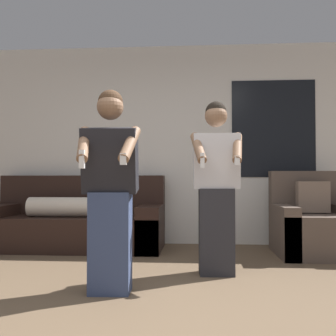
% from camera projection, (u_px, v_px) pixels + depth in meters
% --- Properties ---
extents(ground_plane, '(14.00, 14.00, 0.00)m').
position_uv_depth(ground_plane, '(147.00, 321.00, 2.43)').
color(ground_plane, brown).
extents(wall_back, '(6.95, 0.07, 2.70)m').
position_uv_depth(wall_back, '(175.00, 144.00, 5.37)').
color(wall_back, silver).
rests_on(wall_back, ground_plane).
extents(couch, '(2.18, 0.87, 0.92)m').
position_uv_depth(couch, '(77.00, 223.00, 4.97)').
color(couch, black).
rests_on(couch, ground_plane).
extents(armchair, '(0.88, 0.89, 0.97)m').
position_uv_depth(armchair, '(314.00, 226.00, 4.54)').
color(armchair, brown).
rests_on(armchair, ground_plane).
extents(person_left, '(0.48, 0.50, 1.57)m').
position_uv_depth(person_left, '(110.00, 191.00, 3.03)').
color(person_left, '#384770').
rests_on(person_left, ground_plane).
extents(person_right, '(0.49, 0.47, 1.60)m').
position_uv_depth(person_right, '(216.00, 187.00, 3.63)').
color(person_right, '#28282D').
rests_on(person_right, ground_plane).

